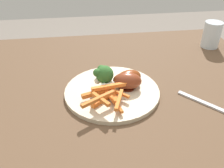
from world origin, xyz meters
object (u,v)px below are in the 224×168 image
(carrot_fries_pile, at_px, (107,95))
(chicken_drumstick_far, at_px, (126,81))
(broccoli_floret_front, at_px, (104,74))
(fork, at_px, (210,106))
(chicken_drumstick_near, at_px, (127,79))
(water_glass, at_px, (212,35))
(dining_table, at_px, (98,113))
(dinner_plate, at_px, (112,91))

(carrot_fries_pile, relative_size, chicken_drumstick_far, 0.96)
(broccoli_floret_front, distance_m, fork, 0.30)
(broccoli_floret_front, relative_size, chicken_drumstick_far, 0.48)
(carrot_fries_pile, height_order, chicken_drumstick_far, chicken_drumstick_far)
(chicken_drumstick_near, relative_size, water_glass, 1.31)
(water_glass, bearing_deg, fork, -115.98)
(dining_table, bearing_deg, broccoli_floret_front, -36.93)
(chicken_drumstick_near, distance_m, chicken_drumstick_far, 0.01)
(dining_table, distance_m, dinner_plate, 0.12)
(dinner_plate, bearing_deg, dining_table, 136.26)
(dining_table, height_order, broccoli_floret_front, broccoli_floret_front)
(carrot_fries_pile, xyz_separation_m, fork, (0.27, -0.05, -0.03))
(dinner_plate, distance_m, water_glass, 0.51)
(carrot_fries_pile, height_order, fork, carrot_fries_pile)
(carrot_fries_pile, height_order, water_glass, water_glass)
(carrot_fries_pile, relative_size, fork, 0.69)
(fork, bearing_deg, chicken_drumstick_near, 20.88)
(dining_table, height_order, chicken_drumstick_near, chicken_drumstick_near)
(dining_table, xyz_separation_m, water_glass, (0.47, 0.23, 0.15))
(broccoli_floret_front, bearing_deg, water_glass, 28.34)
(broccoli_floret_front, xyz_separation_m, chicken_drumstick_near, (0.07, -0.01, -0.02))
(dinner_plate, relative_size, fork, 1.43)
(dining_table, xyz_separation_m, fork, (0.29, -0.13, 0.11))
(dinner_plate, bearing_deg, fork, -20.83)
(carrot_fries_pile, bearing_deg, fork, -9.97)
(broccoli_floret_front, bearing_deg, fork, -23.61)
(dinner_plate, distance_m, carrot_fries_pile, 0.06)
(dinner_plate, bearing_deg, broccoli_floret_front, 130.81)
(dinner_plate, xyz_separation_m, water_glass, (0.43, 0.27, 0.04))
(water_glass, bearing_deg, dining_table, -154.10)
(dining_table, bearing_deg, water_glass, 25.90)
(water_glass, bearing_deg, carrot_fries_pile, -145.06)
(chicken_drumstick_far, bearing_deg, chicken_drumstick_near, 64.08)
(dining_table, xyz_separation_m, chicken_drumstick_near, (0.09, -0.02, 0.14))
(dining_table, distance_m, fork, 0.34)
(dinner_plate, relative_size, water_glass, 2.71)
(dining_table, bearing_deg, dinner_plate, -43.74)
(broccoli_floret_front, distance_m, water_glass, 0.51)
(water_glass, bearing_deg, chicken_drumstick_near, -147.10)
(chicken_drumstick_near, xyz_separation_m, fork, (0.21, -0.11, -0.03))
(broccoli_floret_front, height_order, chicken_drumstick_far, broccoli_floret_front)
(chicken_drumstick_near, xyz_separation_m, water_glass, (0.39, 0.25, 0.02))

